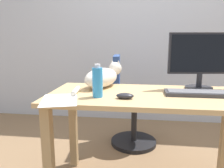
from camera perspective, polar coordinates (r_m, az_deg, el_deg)
name	(u,v)px	position (r m, az deg, el deg)	size (l,w,h in m)	color
back_wall	(146,25)	(3.01, 8.79, 14.98)	(6.00, 0.04, 2.60)	silver
desk	(148,110)	(1.55, 9.33, -6.74)	(1.37, 0.64, 0.74)	tan
office_chair	(129,106)	(2.32, 4.55, -5.84)	(0.48, 0.48, 0.95)	black
monitor	(201,59)	(1.75, 22.06, 6.10)	(0.48, 0.20, 0.41)	#232328
keyboard	(199,93)	(1.57, 21.55, -2.22)	(0.44, 0.15, 0.03)	#333338
cat	(103,77)	(1.72, -2.35, 1.92)	(0.32, 0.56, 0.20)	silver
computer_mouse	(125,96)	(1.38, 3.39, -3.08)	(0.11, 0.06, 0.04)	#232328
paper_sheet	(59,100)	(1.38, -13.50, -4.04)	(0.21, 0.30, 0.00)	white
water_bottle	(98,82)	(1.40, -3.77, 0.54)	(0.07, 0.07, 0.21)	#2D8CD1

